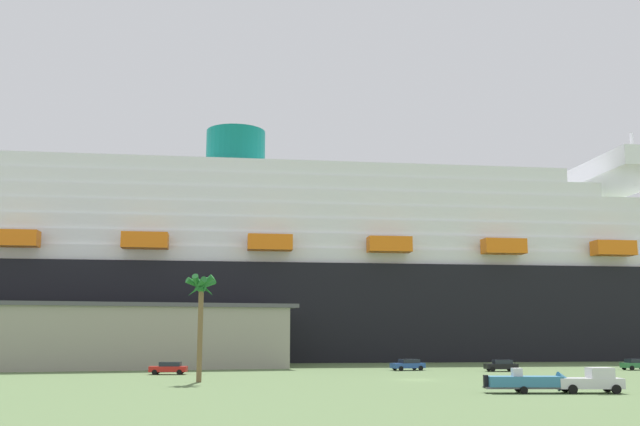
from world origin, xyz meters
TOP-DOWN VIEW (x-y plane):
  - ground_plane at (0.00, 30.00)m, footprint 600.00×600.00m
  - cruise_ship at (10.35, 64.18)m, footprint 227.42×44.17m
  - terminal_building at (-44.76, 34.70)m, footprint 71.01×25.55m
  - pickup_truck at (9.61, -20.53)m, footprint 5.87×3.06m
  - small_boat_on_trailer at (4.46, -19.59)m, footprint 8.84×3.11m
  - palm_tree at (-24.26, -0.03)m, footprint 3.54×3.50m
  - parked_car_black_coupe at (17.23, 15.39)m, footprint 4.57×2.41m
  - parked_car_blue_suv at (5.31, 20.26)m, footprint 5.04×2.83m
  - parked_car_red_hatchback at (-27.91, 15.71)m, footprint 4.94×2.57m
  - parked_car_green_wagon at (37.95, 15.62)m, footprint 4.26×2.14m

SIDE VIEW (x-z plane):
  - ground_plane at x=0.00m, z-range 0.00..0.00m
  - parked_car_green_wagon at x=37.95m, z-range 0.04..1.62m
  - parked_car_black_coupe at x=17.23m, z-range 0.04..1.62m
  - parked_car_red_hatchback at x=-27.91m, z-range 0.04..1.62m
  - parked_car_blue_suv at x=5.31m, z-range 0.05..1.63m
  - small_boat_on_trailer at x=4.46m, z-range -0.12..2.03m
  - pickup_truck at x=9.61m, z-range -0.06..2.14m
  - terminal_building at x=-44.76m, z-range 0.02..9.64m
  - palm_tree at x=-24.26m, z-range 3.42..15.00m
  - cruise_ship at x=10.35m, z-range -11.97..43.28m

